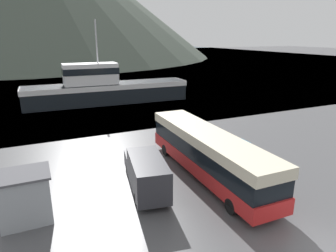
{
  "coord_description": "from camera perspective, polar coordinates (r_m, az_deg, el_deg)",
  "views": [
    {
      "loc": [
        -10.95,
        -7.12,
        9.27
      ],
      "look_at": [
        -1.1,
        14.66,
        2.0
      ],
      "focal_mm": 32.0,
      "sensor_mm": 36.0,
      "label": 1
    }
  ],
  "objects": [
    {
      "name": "storage_bin",
      "position": [
        24.46,
        13.69,
        -4.25
      ],
      "size": [
        1.0,
        1.22,
        1.26
      ],
      "color": "teal",
      "rests_on": "ground"
    },
    {
      "name": "dock_kiosk",
      "position": [
        17.38,
        -25.6,
        -12.06
      ],
      "size": [
        2.67,
        2.24,
        2.65
      ],
      "color": "#93999E",
      "rests_on": "ground"
    },
    {
      "name": "tour_bus",
      "position": [
        20.36,
        7.54,
        -4.88
      ],
      "size": [
        2.73,
        12.93,
        3.11
      ],
      "rotation": [
        0.0,
        0.0,
        -0.01
      ],
      "color": "red",
      "rests_on": "ground"
    },
    {
      "name": "water_surface",
      "position": [
        148.3,
        -20.53,
        12.3
      ],
      "size": [
        240.0,
        240.0,
        0.0
      ],
      "primitive_type": "plane",
      "color": "#3D5160",
      "rests_on": "ground"
    },
    {
      "name": "delivery_van",
      "position": [
        18.7,
        -4.23,
        -8.65
      ],
      "size": [
        3.0,
        6.56,
        2.28
      ],
      "rotation": [
        0.0,
        0.0,
        -0.17
      ],
      "color": "#2D2D33",
      "rests_on": "ground"
    },
    {
      "name": "fishing_boat",
      "position": [
        43.37,
        -11.95,
        7.07
      ],
      "size": [
        22.8,
        4.9,
        11.29
      ],
      "rotation": [
        0.0,
        0.0,
        4.68
      ],
      "color": "black",
      "rests_on": "water_surface"
    }
  ]
}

